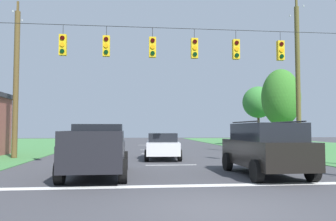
% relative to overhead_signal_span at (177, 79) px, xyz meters
% --- Properties ---
extents(ground_plane, '(120.00, 120.00, 0.00)m').
position_rel_overhead_signal_span_xyz_m(ground_plane, '(-0.17, -8.18, -4.11)').
color(ground_plane, '#3D3D42').
extents(stop_bar_stripe, '(14.06, 0.45, 0.01)m').
position_rel_overhead_signal_span_xyz_m(stop_bar_stripe, '(-0.17, -5.08, -4.10)').
color(stop_bar_stripe, white).
rests_on(stop_bar_stripe, ground).
extents(lane_dash_0, '(2.50, 0.15, 0.01)m').
position_rel_overhead_signal_span_xyz_m(lane_dash_0, '(-0.17, 0.92, -4.10)').
color(lane_dash_0, white).
rests_on(lane_dash_0, ground).
extents(lane_dash_1, '(2.50, 0.15, 0.01)m').
position_rel_overhead_signal_span_xyz_m(lane_dash_1, '(-0.17, 8.76, -4.10)').
color(lane_dash_1, white).
rests_on(lane_dash_1, ground).
extents(lane_dash_2, '(2.50, 0.15, 0.01)m').
position_rel_overhead_signal_span_xyz_m(lane_dash_2, '(-0.17, 13.02, -4.10)').
color(lane_dash_2, white).
rests_on(lane_dash_2, ground).
extents(lane_dash_3, '(2.50, 0.15, 0.01)m').
position_rel_overhead_signal_span_xyz_m(lane_dash_3, '(-0.17, 21.38, -4.10)').
color(lane_dash_3, white).
rests_on(lane_dash_3, ground).
extents(overhead_signal_span, '(16.82, 0.31, 7.10)m').
position_rel_overhead_signal_span_xyz_m(overhead_signal_span, '(0.00, 0.00, 0.00)').
color(overhead_signal_span, '#4E3A2F').
rests_on(overhead_signal_span, ground).
extents(pickup_truck, '(2.32, 5.42, 1.95)m').
position_rel_overhead_signal_span_xyz_m(pickup_truck, '(-3.39, -2.47, -3.14)').
color(pickup_truck, black).
rests_on(pickup_truck, ground).
extents(suv_black, '(2.26, 4.82, 2.05)m').
position_rel_overhead_signal_span_xyz_m(suv_black, '(2.95, -3.14, -3.05)').
color(suv_black, black).
rests_on(suv_black, ground).
extents(distant_car_crossing_white, '(2.25, 4.41, 1.52)m').
position_rel_overhead_signal_span_xyz_m(distant_car_crossing_white, '(-0.30, 4.16, -3.32)').
color(distant_car_crossing_white, silver).
rests_on(distant_car_crossing_white, ground).
extents(utility_pole_mid_right, '(0.30, 1.91, 10.50)m').
position_rel_overhead_signal_span_xyz_m(utility_pole_mid_right, '(8.57, 5.05, 0.94)').
color(utility_pole_mid_right, brown).
rests_on(utility_pole_mid_right, ground).
extents(utility_pole_near_left, '(0.33, 1.73, 9.60)m').
position_rel_overhead_signal_span_xyz_m(utility_pole_near_left, '(-9.11, 5.61, 0.51)').
color(utility_pole_near_left, brown).
rests_on(utility_pole_near_left, ground).
extents(tree_roadside_right, '(3.30, 3.30, 6.27)m').
position_rel_overhead_signal_span_xyz_m(tree_roadside_right, '(11.23, 18.86, 0.48)').
color(tree_roadside_right, brown).
rests_on(tree_roadside_right, ground).
extents(tree_roadside_far_right, '(3.35, 3.35, 7.04)m').
position_rel_overhead_signal_span_xyz_m(tree_roadside_far_right, '(10.92, 12.72, 0.39)').
color(tree_roadside_far_right, brown).
rests_on(tree_roadside_far_right, ground).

